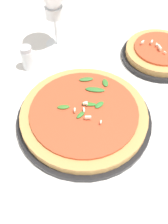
% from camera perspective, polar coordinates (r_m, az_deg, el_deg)
% --- Properties ---
extents(ground_plane, '(6.00, 6.00, 0.00)m').
position_cam_1_polar(ground_plane, '(0.58, -0.96, -4.95)').
color(ground_plane, silver).
extents(pizza_arugula_main, '(0.30, 0.30, 0.05)m').
position_cam_1_polar(pizza_arugula_main, '(0.59, 0.01, -0.78)').
color(pizza_arugula_main, black).
rests_on(pizza_arugula_main, ground_plane).
extents(pizza_personal_side, '(0.21, 0.21, 0.05)m').
position_cam_1_polar(pizza_personal_side, '(0.77, 16.12, 12.22)').
color(pizza_personal_side, black).
rests_on(pizza_personal_side, ground_plane).
extents(wine_glass, '(0.09, 0.09, 0.17)m').
position_cam_1_polar(wine_glass, '(0.74, -6.70, 22.11)').
color(wine_glass, white).
rests_on(wine_glass, ground_plane).
extents(shaker_pepper, '(0.03, 0.03, 0.07)m').
position_cam_1_polar(shaker_pepper, '(0.72, -12.21, 11.45)').
color(shaker_pepper, silver).
rests_on(shaker_pepper, ground_plane).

